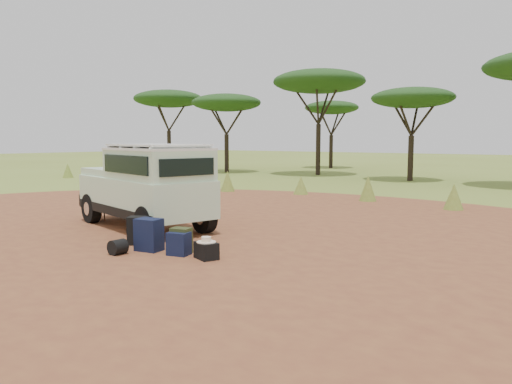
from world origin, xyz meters
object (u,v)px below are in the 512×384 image
Objects in this scene: backpack_black at (139,231)px; backpack_olive at (181,241)px; hard_case at (206,251)px; walking_staff at (103,197)px; duffel_navy at (179,244)px; safari_vehicle at (147,188)px; backpack_navy at (149,235)px.

backpack_olive is (1.28, -0.06, -0.04)m from backpack_black.
backpack_black is 1.94m from hard_case.
duffel_navy is at bearing -68.70° from walking_staff.
duffel_navy reaches higher than hard_case.
safari_vehicle reaches higher than hard_case.
backpack_black is 0.92× the size of backpack_navy.
safari_vehicle reaches higher than walking_staff.
backpack_olive is at bearing -67.56° from walking_staff.
backpack_navy is (3.56, -1.52, -0.34)m from walking_staff.
duffel_navy is at bearing -40.05° from backpack_black.
safari_vehicle is 10.17× the size of duffel_navy.
backpack_navy reaches higher than backpack_black.
backpack_olive is 0.12m from duffel_navy.
backpack_navy is (0.61, -0.26, 0.02)m from backpack_black.
safari_vehicle is 2.02m from backpack_black.
backpack_black reaches higher than duffel_navy.
backpack_olive reaches higher than duffel_navy.
backpack_navy is 1.35m from hard_case.
hard_case is at bearing -65.50° from walking_staff.
backpack_olive is 1.14× the size of duffel_navy.
backpack_navy is at bearing -178.53° from backpack_olive.
walking_staff is 3.23m from backpack_black.
walking_staff is (-1.60, -0.09, -0.33)m from safari_vehicle.
walking_staff is at bearing 146.23° from duffel_navy.
safari_vehicle is at bearing 135.13° from duffel_navy.
hard_case is (0.61, 0.10, -0.06)m from duffel_navy.
walking_staff is 2.16× the size of backpack_navy.
backpack_olive is at bearing 98.81° from duffel_navy.
backpack_black reaches higher than backpack_olive.
safari_vehicle is 1.64m from walking_staff.
backpack_black is 1.34m from duffel_navy.
backpack_black is 1.28m from backpack_olive.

